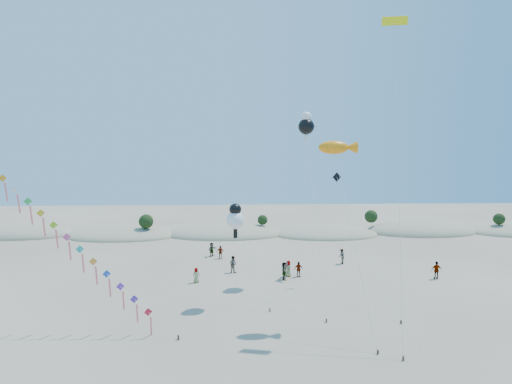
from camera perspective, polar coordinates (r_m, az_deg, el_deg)
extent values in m
ellipsoid|color=tan|center=(77.11, -28.75, -5.06)|extent=(16.00, 8.80, 3.60)
ellipsoid|color=#253814|center=(76.94, -28.78, -4.33)|extent=(12.80, 5.76, 0.64)
ellipsoid|color=tan|center=(70.20, -17.40, -5.62)|extent=(17.60, 9.68, 3.00)
ellipsoid|color=#253814|center=(70.04, -17.42, -4.96)|extent=(14.08, 6.34, 0.70)
ellipsoid|color=tan|center=(68.57, -4.15, -5.63)|extent=(19.00, 10.45, 3.40)
ellipsoid|color=#253814|center=(68.39, -4.16, -4.86)|extent=(15.20, 6.84, 0.76)
ellipsoid|color=tan|center=(68.63, 9.36, -5.68)|extent=(16.40, 9.02, 2.80)
ellipsoid|color=#253814|center=(68.47, 9.37, -5.05)|extent=(13.12, 5.90, 0.66)
ellipsoid|color=tan|center=(75.20, 21.13, -4.98)|extent=(18.00, 9.90, 3.80)
ellipsoid|color=#253814|center=(75.01, 21.16, -4.20)|extent=(14.40, 6.48, 0.72)
sphere|color=black|center=(67.67, -14.45, -3.83)|extent=(2.20, 2.20, 2.20)
sphere|color=black|center=(68.34, 0.88, -3.74)|extent=(1.60, 1.60, 1.60)
sphere|color=black|center=(72.98, 15.09, -3.16)|extent=(2.10, 2.10, 2.10)
sphere|color=black|center=(79.04, 29.67, -3.15)|extent=(1.80, 1.80, 1.80)
cube|color=#3F2D1E|center=(33.05, -10.32, -18.55)|extent=(0.12, 0.12, 0.35)
cylinder|color=silver|center=(37.14, -28.05, -1.20)|extent=(23.44, 7.01, 19.32)
cube|color=red|center=(33.38, -14.19, -15.25)|extent=(1.15, 0.45, 1.21)
cube|color=#FF6B73|center=(33.80, -13.81, -16.97)|extent=(0.19, 0.45, 1.55)
cube|color=#5429A5|center=(33.58, -15.94, -13.58)|extent=(1.15, 0.45, 1.21)
cube|color=#FF6B73|center=(33.97, -15.56, -15.31)|extent=(0.19, 0.45, 1.55)
cube|color=purple|center=(33.85, -17.64, -11.91)|extent=(1.15, 0.45, 1.21)
cube|color=#FF6B73|center=(34.20, -17.26, -13.66)|extent=(0.19, 0.45, 1.55)
cube|color=blue|center=(34.17, -19.29, -10.27)|extent=(1.15, 0.45, 1.21)
cube|color=#FF6B73|center=(34.49, -18.91, -12.02)|extent=(0.19, 0.45, 1.55)
cube|color=orange|center=(34.55, -20.89, -8.65)|extent=(1.15, 0.45, 1.21)
cube|color=#FF6B73|center=(34.83, -20.51, -10.39)|extent=(0.19, 0.45, 1.55)
cube|color=#17B098|center=(34.98, -22.44, -7.06)|extent=(1.15, 0.45, 1.21)
cube|color=#FF6B73|center=(35.23, -22.06, -8.80)|extent=(0.19, 0.45, 1.55)
cube|color=#EE4B8C|center=(35.46, -23.94, -5.51)|extent=(1.15, 0.45, 1.21)
cube|color=#FF6B73|center=(35.67, -23.56, -7.24)|extent=(0.19, 0.45, 1.55)
cube|color=#90C817|center=(35.99, -25.39, -4.00)|extent=(1.15, 0.45, 1.21)
cube|color=#FF6B73|center=(36.17, -25.01, -5.71)|extent=(0.19, 0.45, 1.55)
cube|color=yellow|center=(36.57, -26.79, -2.53)|extent=(1.15, 0.45, 1.21)
cube|color=#FF6B73|center=(36.71, -26.42, -4.22)|extent=(0.19, 0.45, 1.55)
cube|color=green|center=(37.19, -28.14, -1.11)|extent=(1.15, 0.45, 1.21)
cube|color=#FF6B73|center=(37.29, -27.77, -2.78)|extent=(0.19, 0.45, 1.55)
cube|color=white|center=(37.85, -29.44, 0.27)|extent=(1.15, 0.45, 1.21)
cube|color=#FF6B73|center=(37.92, -29.08, -1.38)|extent=(0.19, 0.45, 1.55)
cube|color=orange|center=(38.55, -30.70, 1.59)|extent=(1.15, 0.45, 1.21)
cube|color=#FF6B73|center=(38.60, -30.34, -0.02)|extent=(0.19, 0.45, 1.55)
cube|color=#3F2D1E|center=(31.73, 15.94, -19.84)|extent=(0.10, 0.10, 0.30)
cylinder|color=silver|center=(32.43, 12.91, -6.51)|extent=(1.71, 6.99, 13.84)
ellipsoid|color=orange|center=(34.84, 10.31, 5.87)|extent=(2.45, 1.08, 1.08)
cone|color=orange|center=(35.17, 12.50, 5.82)|extent=(0.98, 0.98, 0.98)
cube|color=#3F2D1E|center=(37.47, 1.86, -15.44)|extent=(0.10, 0.10, 0.30)
cylinder|color=silver|center=(37.38, -0.50, -9.71)|extent=(2.92, 2.42, 7.46)
sphere|color=white|center=(37.69, -2.77, -3.77)|extent=(1.59, 1.59, 1.59)
sphere|color=black|center=(37.54, -2.78, -2.34)|extent=(1.06, 1.06, 1.06)
cube|color=black|center=(37.92, -2.76, -5.55)|extent=(0.35, 0.18, 0.80)
cube|color=#3F2D1E|center=(35.84, 9.37, -16.56)|extent=(0.10, 0.10, 0.30)
cylinder|color=silver|center=(39.64, 7.86, -2.55)|extent=(0.22, 12.41, 15.99)
sphere|color=black|center=(45.37, 6.71, 8.66)|extent=(1.67, 1.67, 1.67)
sphere|color=white|center=(45.42, 6.73, 9.92)|extent=(1.08, 1.08, 1.08)
cube|color=white|center=(45.33, 6.69, 7.10)|extent=(0.35, 0.18, 0.80)
cube|color=white|center=(45.26, 5.83, 8.68)|extent=(0.60, 0.15, 0.25)
cube|color=white|center=(45.48, 7.59, 8.65)|extent=(0.60, 0.15, 0.25)
cube|color=#3F2D1E|center=(31.38, 19.04, -20.25)|extent=(0.10, 0.10, 0.30)
cylinder|color=silver|center=(32.51, 18.47, 2.24)|extent=(1.78, 8.45, 23.80)
cube|color=#EFEA0C|center=(38.01, 18.01, 20.88)|extent=(2.01, 0.82, 0.71)
cube|color=black|center=(38.03, 18.00, 20.87)|extent=(1.94, 0.51, 0.19)
cube|color=#3F2D1E|center=(36.96, 18.77, -16.09)|extent=(0.10, 0.10, 0.30)
cylinder|color=silver|center=(40.29, 14.28, -6.30)|extent=(2.61, 11.70, 10.79)
cube|color=black|center=(44.79, 10.72, 1.97)|extent=(0.97, 0.29, 0.99)
imported|color=slate|center=(48.06, -3.10, -9.59)|extent=(1.14, 1.10, 1.85)
imported|color=slate|center=(45.01, -7.97, -10.93)|extent=(0.81, 0.57, 1.55)
imported|color=slate|center=(46.69, 5.69, -10.20)|extent=(1.04, 0.63, 1.65)
imported|color=slate|center=(46.73, 4.34, -10.13)|extent=(0.85, 0.99, 1.72)
imported|color=slate|center=(45.58, 3.79, -10.45)|extent=(0.61, 1.75, 1.87)
imported|color=slate|center=(52.30, 11.32, -8.43)|extent=(0.87, 1.01, 1.79)
imported|color=slate|center=(53.82, -4.79, -8.00)|extent=(1.00, 0.52, 1.64)
imported|color=slate|center=(49.57, 22.94, -9.57)|extent=(1.11, 0.49, 1.87)
imported|color=slate|center=(54.99, -5.91, -7.64)|extent=(1.34, 1.66, 1.77)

